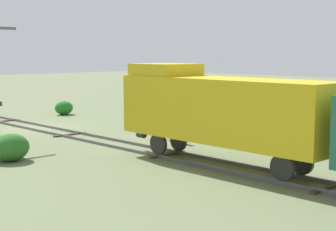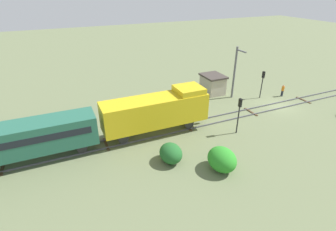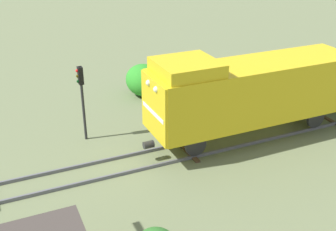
{
  "view_description": "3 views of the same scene",
  "coord_description": "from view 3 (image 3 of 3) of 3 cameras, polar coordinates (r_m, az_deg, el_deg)",
  "views": [
    {
      "loc": [
        18.18,
        32.67,
        5.34
      ],
      "look_at": [
        0.7,
        14.46,
        2.23
      ],
      "focal_mm": 55.0,
      "sensor_mm": 36.0,
      "label": 1
    },
    {
      "loc": [
        -22.79,
        26.12,
        14.54
      ],
      "look_at": [
        -0.3,
        16.13,
        2.05
      ],
      "focal_mm": 28.0,
      "sensor_mm": 36.0,
      "label": 2
    },
    {
      "loc": [
        16.39,
        5.29,
        10.59
      ],
      "look_at": [
        -1.45,
        13.29,
        1.46
      ],
      "focal_mm": 45.0,
      "sensor_mm": 36.0,
      "label": 3
    }
  ],
  "objects": [
    {
      "name": "locomotive",
      "position": [
        21.73,
        11.15,
        3.47
      ],
      "size": [
        2.9,
        11.6,
        4.6
      ],
      "color": "gold",
      "rests_on": "railway_track"
    },
    {
      "name": "bush_back",
      "position": [
        26.83,
        5.99,
        3.69
      ],
      "size": [
        2.43,
        1.99,
        1.77
      ],
      "primitive_type": "ellipsoid",
      "color": "#205C26",
      "rests_on": "ground"
    },
    {
      "name": "bush_mid",
      "position": [
        27.71,
        -3.29,
        4.81
      ],
      "size": [
        2.83,
        2.31,
        2.06
      ],
      "primitive_type": "ellipsoid",
      "color": "#2B8926",
      "rests_on": "ground"
    },
    {
      "name": "traffic_signal_mid",
      "position": [
        21.66,
        -11.63,
        3.41
      ],
      "size": [
        0.32,
        0.34,
        4.01
      ],
      "color": "#262628",
      "rests_on": "ground"
    }
  ]
}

